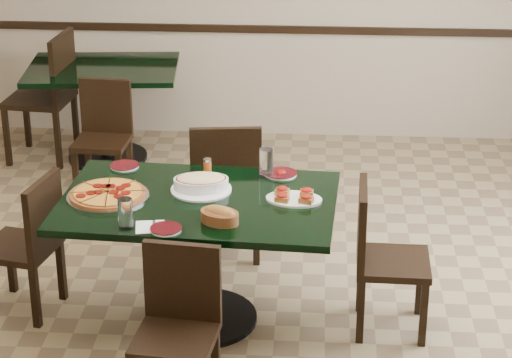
# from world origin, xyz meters

# --- Properties ---
(floor) EXTENTS (5.50, 5.50, 0.00)m
(floor) POSITION_xyz_m (0.00, 0.00, 0.00)
(floor) COLOR olive
(floor) RESTS_ON ground
(room_shell) EXTENTS (5.50, 5.50, 5.50)m
(room_shell) POSITION_xyz_m (1.02, 1.73, 1.17)
(room_shell) COLOR white
(room_shell) RESTS_ON floor
(main_table) EXTENTS (1.53, 1.04, 0.75)m
(main_table) POSITION_xyz_m (-0.28, -0.27, 0.57)
(main_table) COLOR black
(main_table) RESTS_ON floor
(back_table) EXTENTS (1.20, 0.91, 0.75)m
(back_table) POSITION_xyz_m (-1.30, 2.11, 0.52)
(back_table) COLOR black
(back_table) RESTS_ON floor
(chair_far) EXTENTS (0.48, 0.48, 0.92)m
(chair_far) POSITION_xyz_m (-0.21, 0.49, 0.51)
(chair_far) COLOR black
(chair_far) RESTS_ON floor
(chair_near) EXTENTS (0.42, 0.42, 0.81)m
(chair_near) POSITION_xyz_m (-0.30, -1.01, 0.45)
(chair_near) COLOR black
(chair_near) RESTS_ON floor
(chair_right) EXTENTS (0.41, 0.41, 0.85)m
(chair_right) POSITION_xyz_m (0.70, -0.28, 0.47)
(chair_right) COLOR black
(chair_right) RESTS_ON floor
(chair_left) EXTENTS (0.46, 0.46, 0.82)m
(chair_left) POSITION_xyz_m (-1.24, -0.22, 0.46)
(chair_left) COLOR black
(chair_left) RESTS_ON floor
(back_chair_near) EXTENTS (0.40, 0.40, 0.81)m
(back_chair_near) POSITION_xyz_m (-1.19, 1.54, 0.45)
(back_chair_near) COLOR black
(back_chair_near) RESTS_ON floor
(back_chair_left) EXTENTS (0.51, 0.51, 1.01)m
(back_chair_left) POSITION_xyz_m (-1.72, 2.08, 0.57)
(back_chair_left) COLOR black
(back_chair_left) RESTS_ON floor
(pepperoni_pizza) EXTENTS (0.44, 0.44, 0.04)m
(pepperoni_pizza) POSITION_xyz_m (-0.77, -0.28, 0.77)
(pepperoni_pizza) COLOR #B3B3BA
(pepperoni_pizza) RESTS_ON main_table
(lasagna_casserole) EXTENTS (0.33, 0.33, 0.09)m
(lasagna_casserole) POSITION_xyz_m (-0.28, -0.15, 0.80)
(lasagna_casserole) COLOR white
(lasagna_casserole) RESTS_ON main_table
(bread_basket) EXTENTS (0.25, 0.22, 0.09)m
(bread_basket) POSITION_xyz_m (-0.14, -0.55, 0.79)
(bread_basket) COLOR brown
(bread_basket) RESTS_ON main_table
(bruschetta_platter) EXTENTS (0.32, 0.24, 0.05)m
(bruschetta_platter) POSITION_xyz_m (0.23, -0.25, 0.77)
(bruschetta_platter) COLOR white
(bruschetta_platter) RESTS_ON main_table
(side_plate_near) EXTENTS (0.16, 0.16, 0.02)m
(side_plate_near) POSITION_xyz_m (-0.40, -0.66, 0.76)
(side_plate_near) COLOR white
(side_plate_near) RESTS_ON main_table
(side_plate_far_r) EXTENTS (0.18, 0.18, 0.03)m
(side_plate_far_r) POSITION_xyz_m (0.15, 0.09, 0.76)
(side_plate_far_r) COLOR white
(side_plate_far_r) RESTS_ON main_table
(side_plate_far_l) EXTENTS (0.17, 0.17, 0.02)m
(side_plate_far_l) POSITION_xyz_m (-0.76, 0.15, 0.76)
(side_plate_far_l) COLOR white
(side_plate_far_l) RESTS_ON main_table
(napkin_setting) EXTENTS (0.17, 0.17, 0.01)m
(napkin_setting) POSITION_xyz_m (-0.48, -0.63, 0.75)
(napkin_setting) COLOR white
(napkin_setting) RESTS_ON main_table
(water_glass_a) EXTENTS (0.08, 0.08, 0.17)m
(water_glass_a) POSITION_xyz_m (0.06, 0.06, 0.83)
(water_glass_a) COLOR white
(water_glass_a) RESTS_ON main_table
(water_glass_b) EXTENTS (0.07, 0.07, 0.16)m
(water_glass_b) POSITION_xyz_m (-0.60, -0.64, 0.83)
(water_glass_b) COLOR white
(water_glass_b) RESTS_ON main_table
(pepper_shaker) EXTENTS (0.05, 0.05, 0.08)m
(pepper_shaker) POSITION_xyz_m (-0.27, 0.10, 0.79)
(pepper_shaker) COLOR #C85115
(pepper_shaker) RESTS_ON main_table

